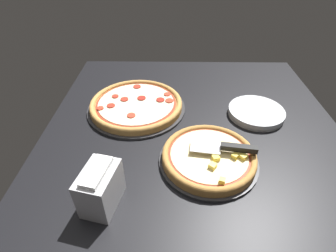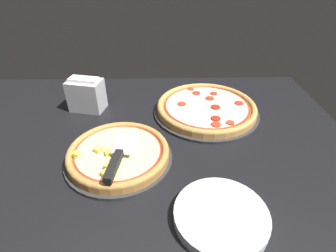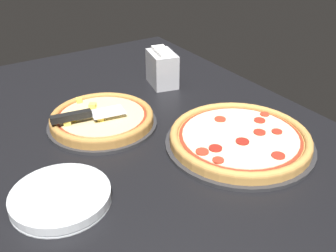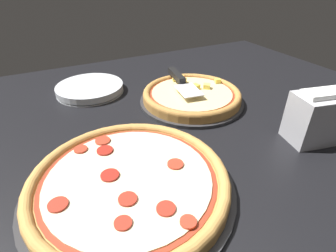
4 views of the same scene
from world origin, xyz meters
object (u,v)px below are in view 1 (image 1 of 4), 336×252
object	(u,v)px
pizza_front	(209,156)
pizza_back	(136,104)
serving_spatula	(231,148)
napkin_holder	(100,188)
plate_stack	(256,112)

from	to	relation	value
pizza_front	pizza_back	world-z (taller)	pizza_front
serving_spatula	napkin_holder	xyz separation A→B (cm)	(-17.36, 38.88, 0.61)
pizza_front	plate_stack	xyz separation A→B (cm)	(27.43, -22.63, -1.31)
pizza_back	plate_stack	bearing A→B (deg)	-94.20
pizza_back	serving_spatula	size ratio (longest dim) A/B	1.78
serving_spatula	napkin_holder	bearing A→B (deg)	114.06
pizza_front	serving_spatula	size ratio (longest dim) A/B	1.42
serving_spatula	napkin_holder	world-z (taller)	napkin_holder
pizza_front	plate_stack	distance (cm)	35.59
napkin_holder	pizza_front	bearing A→B (deg)	-62.53
plate_stack	napkin_holder	world-z (taller)	napkin_holder
plate_stack	pizza_back	bearing A→B (deg)	85.80
pizza_back	plate_stack	xyz separation A→B (cm)	(-3.69, -50.24, -1.20)
pizza_back	napkin_holder	xyz separation A→B (cm)	(-47.68, 4.24, 3.87)
serving_spatula	pizza_back	bearing A→B (deg)	48.81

